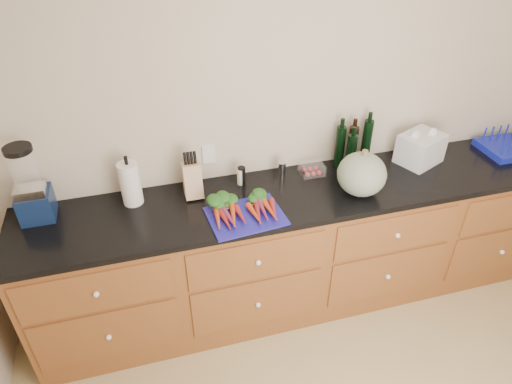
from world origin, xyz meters
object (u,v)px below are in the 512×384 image
object	(u,v)px
squash	(362,174)
dish_rack	(510,146)
carrots	(244,208)
tomato_box	(312,169)
knife_block	(192,180)
blender_appliance	(31,188)
cutting_board	(246,216)
paper_towel	(130,184)

from	to	relation	value
squash	dish_rack	size ratio (longest dim) A/B	0.77
carrots	dish_rack	size ratio (longest dim) A/B	1.01
squash	tomato_box	world-z (taller)	squash
carrots	dish_rack	distance (m)	2.01
knife_block	dish_rack	world-z (taller)	knife_block
knife_block	tomato_box	world-z (taller)	knife_block
tomato_box	blender_appliance	bearing A→B (deg)	-179.57
cutting_board	paper_towel	bearing A→B (deg)	152.44
cutting_board	blender_appliance	bearing A→B (deg)	164.44
squash	tomato_box	size ratio (longest dim) A/B	1.99
carrots	cutting_board	bearing A→B (deg)	-90.00
carrots	squash	size ratio (longest dim) A/B	1.32
cutting_board	squash	size ratio (longest dim) A/B	1.43
squash	dish_rack	bearing A→B (deg)	8.56
cutting_board	blender_appliance	distance (m)	1.20
knife_block	carrots	bearing A→B (deg)	-45.34
squash	blender_appliance	xyz separation A→B (m)	(-1.88, 0.27, 0.07)
cutting_board	paper_towel	xyz separation A→B (m)	(-0.61, 0.32, 0.13)
carrots	knife_block	size ratio (longest dim) A/B	1.82
blender_appliance	knife_block	bearing A→B (deg)	-1.13
squash	knife_block	distance (m)	1.02
tomato_box	dish_rack	bearing A→B (deg)	-3.52
cutting_board	blender_appliance	world-z (taller)	blender_appliance
paper_towel	tomato_box	world-z (taller)	paper_towel
tomato_box	dish_rack	size ratio (longest dim) A/B	0.39
carrots	tomato_box	xyz separation A→B (m)	(0.53, 0.29, 0.00)
tomato_box	squash	bearing A→B (deg)	-53.87
carrots	blender_appliance	world-z (taller)	blender_appliance
paper_towel	dish_rack	world-z (taller)	paper_towel
knife_block	tomato_box	bearing A→B (deg)	2.18
carrots	knife_block	bearing A→B (deg)	134.66
carrots	knife_block	xyz separation A→B (m)	(-0.25, 0.26, 0.07)
cutting_board	dish_rack	distance (m)	2.01
blender_appliance	tomato_box	xyz separation A→B (m)	(1.67, 0.01, -0.17)
blender_appliance	knife_block	world-z (taller)	blender_appliance
squash	paper_towel	size ratio (longest dim) A/B	1.11
blender_appliance	cutting_board	bearing A→B (deg)	-15.56
squash	paper_towel	distance (m)	1.38
squash	dish_rack	xyz separation A→B (m)	(1.26, 0.19, -0.10)
cutting_board	tomato_box	distance (m)	0.63
knife_block	squash	bearing A→B (deg)	-14.13
knife_block	blender_appliance	bearing A→B (deg)	178.87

